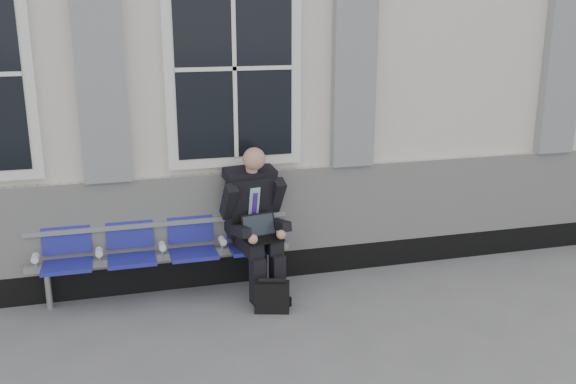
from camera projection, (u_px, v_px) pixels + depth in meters
name	position (u px, v px, depth m)	size (l,w,h in m)	color
ground	(231.00, 353.00, 5.43)	(70.00, 70.00, 0.00)	slate
station_building	(175.00, 57.00, 8.04)	(14.40, 4.40, 4.49)	silver
bench	(162.00, 244.00, 6.39)	(2.60, 0.47, 0.91)	#9EA0A3
businessman	(255.00, 216.00, 6.43)	(0.66, 0.89, 1.51)	black
briefcase	(272.00, 296.00, 6.13)	(0.36, 0.23, 0.34)	black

